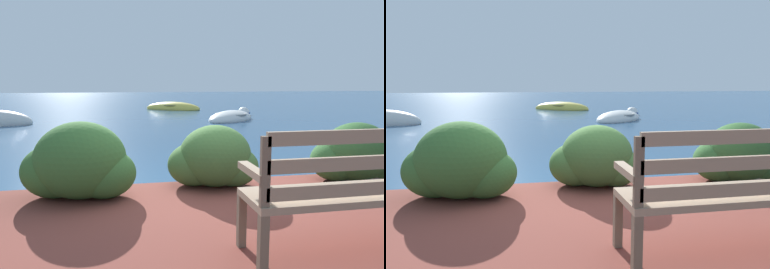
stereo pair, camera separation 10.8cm
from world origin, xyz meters
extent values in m
plane|color=navy|center=(0.00, 0.00, 0.00)|extent=(80.00, 80.00, 0.00)
cube|color=brown|center=(-0.36, -1.88, 0.42)|extent=(0.06, 0.06, 0.40)
cube|color=brown|center=(-0.36, -2.30, 0.42)|extent=(0.06, 0.06, 0.40)
cube|color=gray|center=(0.36, -2.09, 0.65)|extent=(1.48, 0.48, 0.05)
cube|color=gray|center=(0.36, -2.30, 0.75)|extent=(1.41, 0.04, 0.09)
cube|color=gray|center=(0.36, -2.30, 0.93)|extent=(1.41, 0.04, 0.09)
cube|color=gray|center=(0.36, -2.30, 1.10)|extent=(1.41, 0.04, 0.09)
cube|color=brown|center=(-0.36, -2.30, 0.90)|extent=(0.06, 0.04, 0.45)
cube|color=gray|center=(-0.36, -2.09, 0.85)|extent=(0.07, 0.43, 0.05)
ellipsoid|color=#38662D|center=(-1.63, -0.42, 0.63)|extent=(0.96, 0.86, 0.81)
ellipsoid|color=#38662D|center=(-1.89, -0.35, 0.51)|extent=(0.72, 0.65, 0.57)
ellipsoid|color=#38662D|center=(-1.39, -0.47, 0.48)|extent=(0.67, 0.60, 0.53)
ellipsoid|color=#426B33|center=(-0.13, -0.27, 0.58)|extent=(0.85, 0.76, 0.72)
ellipsoid|color=#426B33|center=(-0.37, -0.20, 0.47)|extent=(0.64, 0.57, 0.51)
ellipsoid|color=#426B33|center=(0.08, -0.31, 0.45)|extent=(0.59, 0.53, 0.47)
ellipsoid|color=#2D5628|center=(1.63, -0.39, 0.58)|extent=(0.85, 0.77, 0.73)
ellipsoid|color=#2D5628|center=(1.40, -0.33, 0.48)|extent=(0.64, 0.58, 0.51)
ellipsoid|color=#2D5628|center=(1.84, -0.44, 0.45)|extent=(0.60, 0.54, 0.47)
ellipsoid|color=silver|center=(2.80, 8.59, 0.05)|extent=(2.55, 2.53, 0.62)
torus|color=gray|center=(2.80, 8.59, 0.22)|extent=(1.62, 1.62, 0.07)
cube|color=#846647|center=(2.54, 8.33, 0.19)|extent=(0.72, 0.73, 0.04)
cube|color=#846647|center=(3.02, 8.80, 0.19)|extent=(0.72, 0.73, 0.04)
cube|color=#846647|center=(-4.97, 8.64, 0.27)|extent=(0.15, 0.77, 0.04)
ellipsoid|color=#DBC64C|center=(1.44, 13.78, 0.05)|extent=(2.91, 2.30, 0.67)
torus|color=olive|center=(1.44, 13.78, 0.24)|extent=(1.39, 1.39, 0.07)
cube|color=#846647|center=(1.80, 13.56, 0.21)|extent=(0.51, 0.74, 0.04)
cube|color=#846647|center=(1.14, 13.96, 0.21)|extent=(0.51, 0.74, 0.04)
sphere|color=white|center=(3.93, 10.41, 0.09)|extent=(0.49, 0.49, 0.49)
torus|color=navy|center=(3.93, 10.41, 0.09)|extent=(0.54, 0.54, 0.06)
camera|label=1|loc=(-1.24, -4.41, 1.46)|focal=35.00mm
camera|label=2|loc=(-1.13, -4.43, 1.46)|focal=35.00mm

